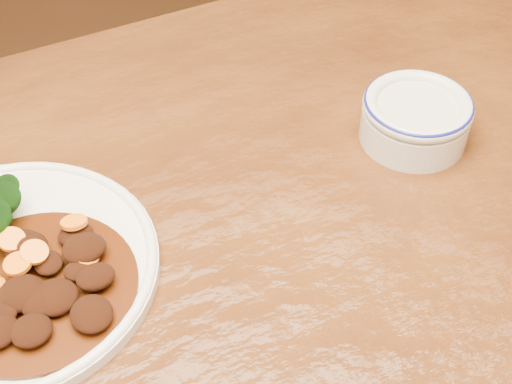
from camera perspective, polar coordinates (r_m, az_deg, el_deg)
name	(u,v)px	position (r m, az deg, el deg)	size (l,w,h in m)	color
dining_table	(188,339)	(0.73, -5.49, -11.65)	(1.55, 0.98, 0.75)	#603210
dinner_plate	(6,269)	(0.71, -19.37, -5.85)	(0.28, 0.28, 0.02)	white
mince_stew	(38,289)	(0.66, -17.03, -7.41)	(0.18, 0.18, 0.03)	#431F07
dip_bowl	(416,117)	(0.81, 12.66, 5.88)	(0.12, 0.12, 0.05)	silver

